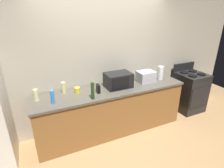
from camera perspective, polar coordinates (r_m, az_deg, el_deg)
name	(u,v)px	position (r m, az deg, el deg)	size (l,w,h in m)	color
ground_plane	(121,142)	(3.48, 2.91, -17.80)	(8.00, 8.00, 0.00)	#A87F51
back_wall	(103,60)	(3.50, -2.85, 7.65)	(6.40, 0.10, 2.70)	#B2A893
counter_run	(112,110)	(3.50, 0.00, -8.31)	(2.84, 0.64, 0.90)	brown
stove_range	(189,91)	(4.61, 23.19, -2.17)	(0.60, 0.61, 1.08)	black
microwave	(118,80)	(3.34, 1.96, 1.25)	(0.48, 0.35, 0.27)	black
toaster_oven	(146,76)	(3.67, 10.60, 2.34)	(0.34, 0.26, 0.21)	#B7BABF
paper_towel_roll	(160,73)	(3.85, 14.96, 3.42)	(0.12, 0.12, 0.27)	white
cordless_phone	(98,89)	(3.14, -4.37, -1.46)	(0.05, 0.11, 0.15)	black
bottle_hand_soap	(36,95)	(3.09, -22.81, -3.25)	(0.07, 0.07, 0.19)	beige
bottle_spray_cleaner	(53,97)	(2.92, -18.21, -3.85)	(0.06, 0.06, 0.21)	#338CE5
bottle_wine	(93,91)	(2.91, -6.10, -2.13)	(0.06, 0.06, 0.28)	#1E3F19
bottle_vinegar	(64,88)	(3.21, -15.02, -1.14)	(0.07, 0.07, 0.20)	beige
mug_yellow	(77,90)	(3.19, -10.86, -1.91)	(0.10, 0.10, 0.10)	yellow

